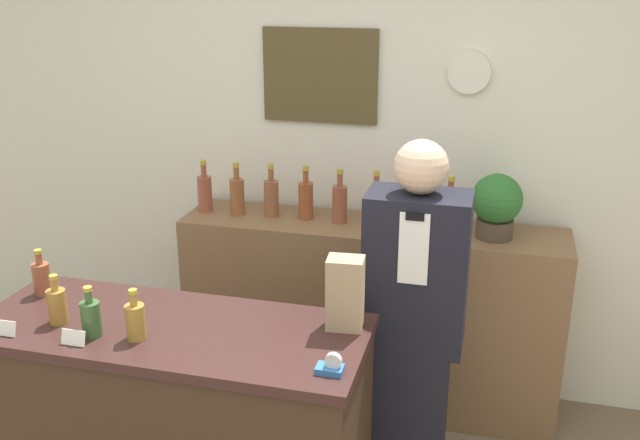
{
  "coord_description": "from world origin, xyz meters",
  "views": [
    {
      "loc": [
        0.73,
        -1.58,
        2.23
      ],
      "look_at": [
        0.02,
        1.14,
        1.22
      ],
      "focal_mm": 40.0,
      "sensor_mm": 36.0,
      "label": 1
    }
  ],
  "objects_px": {
    "shopkeeper": "(413,331)",
    "tape_dispenser": "(331,366)",
    "paper_bag": "(345,293)",
    "potted_plant": "(497,204)"
  },
  "relations": [
    {
      "from": "potted_plant",
      "to": "paper_bag",
      "type": "distance_m",
      "value": 1.13
    },
    {
      "from": "shopkeeper",
      "to": "potted_plant",
      "type": "xyz_separation_m",
      "value": [
        0.29,
        0.66,
        0.37
      ]
    },
    {
      "from": "potted_plant",
      "to": "tape_dispenser",
      "type": "distance_m",
      "value": 1.42
    },
    {
      "from": "shopkeeper",
      "to": "tape_dispenser",
      "type": "xyz_separation_m",
      "value": [
        -0.19,
        -0.66,
        0.19
      ]
    },
    {
      "from": "tape_dispenser",
      "to": "potted_plant",
      "type": "bearing_deg",
      "value": 69.97
    },
    {
      "from": "potted_plant",
      "to": "paper_bag",
      "type": "xyz_separation_m",
      "value": [
        -0.51,
        -1.01,
        -0.06
      ]
    },
    {
      "from": "shopkeeper",
      "to": "potted_plant",
      "type": "distance_m",
      "value": 0.81
    },
    {
      "from": "paper_bag",
      "to": "tape_dispenser",
      "type": "bearing_deg",
      "value": -85.62
    },
    {
      "from": "paper_bag",
      "to": "tape_dispenser",
      "type": "xyz_separation_m",
      "value": [
        0.02,
        -0.32,
        -0.11
      ]
    },
    {
      "from": "paper_bag",
      "to": "potted_plant",
      "type": "bearing_deg",
      "value": 63.31
    }
  ]
}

